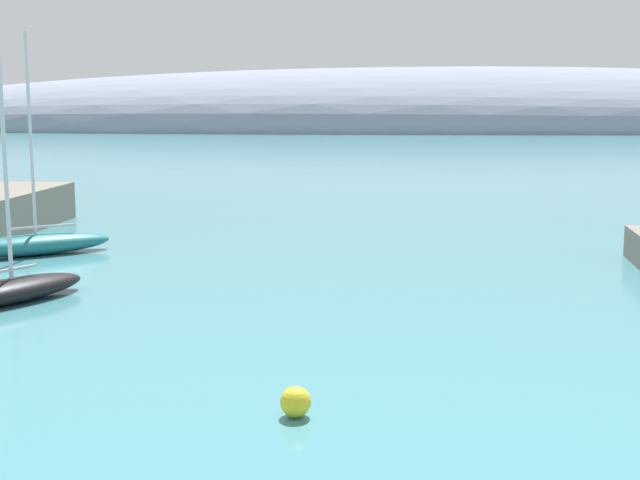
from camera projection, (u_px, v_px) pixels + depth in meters
name	position (u px, v px, depth m)	size (l,w,h in m)	color
distant_ridge	(456.00, 130.00, 252.57)	(396.13, 88.37, 37.17)	gray
sailboat_black_near_shore	(12.00, 288.00, 31.29)	(4.78, 6.24, 8.91)	black
sailboat_teal_mid_mooring	(36.00, 243.00, 41.24)	(7.01, 5.83, 10.67)	#1E6B70
mooring_buoy_yellow	(296.00, 402.00, 19.77)	(0.73, 0.73, 0.73)	yellow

